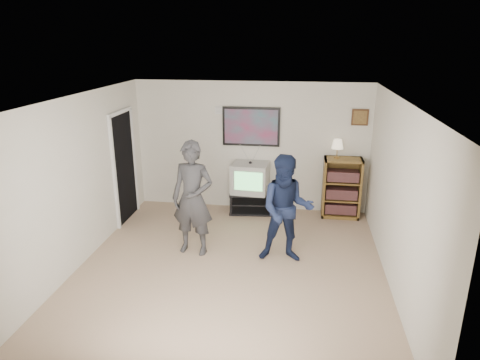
% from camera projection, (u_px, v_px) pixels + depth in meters
% --- Properties ---
extents(room_shell, '(4.51, 5.00, 2.51)m').
position_uv_depth(room_shell, '(234.00, 182.00, 6.26)').
color(room_shell, '#987B60').
rests_on(room_shell, ground).
extents(media_stand, '(0.89, 0.55, 0.42)m').
position_uv_depth(media_stand, '(251.00, 202.00, 8.35)').
color(media_stand, black).
rests_on(media_stand, room_shell).
extents(crt_television, '(0.72, 0.62, 0.57)m').
position_uv_depth(crt_television, '(250.00, 178.00, 8.20)').
color(crt_television, '#A5A5A0').
rests_on(crt_television, media_stand).
extents(bookshelf, '(0.70, 0.40, 1.14)m').
position_uv_depth(bookshelf, '(341.00, 188.00, 8.05)').
color(bookshelf, brown).
rests_on(bookshelf, room_shell).
extents(table_lamp, '(0.22, 0.22, 0.35)m').
position_uv_depth(table_lamp, '(337.00, 149.00, 7.87)').
color(table_lamp, beige).
rests_on(table_lamp, bookshelf).
extents(person_tall, '(0.71, 0.51, 1.81)m').
position_uv_depth(person_tall, '(193.00, 199.00, 6.58)').
color(person_tall, '#303033').
rests_on(person_tall, room_shell).
extents(person_short, '(0.85, 0.68, 1.67)m').
position_uv_depth(person_short, '(287.00, 209.00, 6.35)').
color(person_short, '#161E3C').
rests_on(person_short, room_shell).
extents(controller_left, '(0.05, 0.13, 0.04)m').
position_uv_depth(controller_left, '(199.00, 181.00, 6.74)').
color(controller_left, white).
rests_on(controller_left, person_tall).
extents(controller_right, '(0.04, 0.11, 0.03)m').
position_uv_depth(controller_right, '(290.00, 189.00, 6.47)').
color(controller_right, white).
rests_on(controller_right, person_short).
extents(poster, '(1.10, 0.03, 0.75)m').
position_uv_depth(poster, '(251.00, 127.00, 8.13)').
color(poster, black).
rests_on(poster, room_shell).
extents(air_vent, '(0.28, 0.02, 0.14)m').
position_uv_depth(air_vent, '(223.00, 110.00, 8.12)').
color(air_vent, white).
rests_on(air_vent, room_shell).
extents(small_picture, '(0.30, 0.03, 0.30)m').
position_uv_depth(small_picture, '(360.00, 117.00, 7.79)').
color(small_picture, '#4A2D17').
rests_on(small_picture, room_shell).
extents(doorway, '(0.03, 0.85, 2.00)m').
position_uv_depth(doorway, '(124.00, 168.00, 7.82)').
color(doorway, black).
rests_on(doorway, room_shell).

